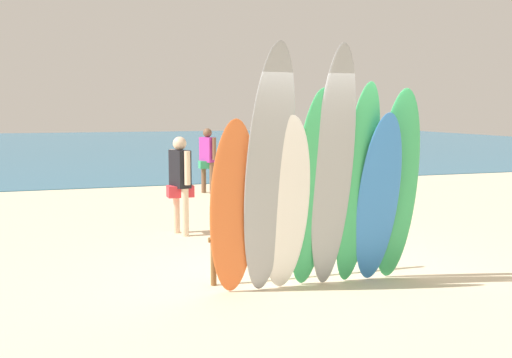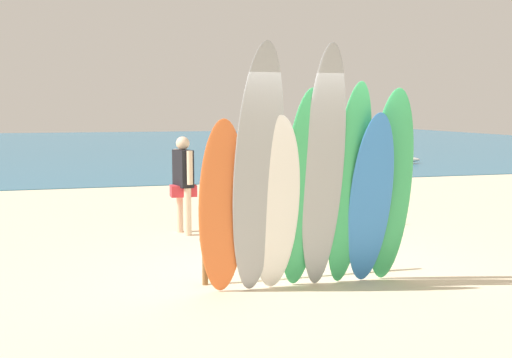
{
  "view_description": "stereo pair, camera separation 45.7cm",
  "coord_description": "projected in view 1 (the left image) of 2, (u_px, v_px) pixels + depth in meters",
  "views": [
    {
      "loc": [
        -2.96,
        -7.07,
        2.12
      ],
      "look_at": [
        0.0,
        1.88,
        1.04
      ],
      "focal_mm": 43.56,
      "sensor_mm": 36.0,
      "label": 1
    },
    {
      "loc": [
        -2.52,
        -7.2,
        2.12
      ],
      "look_at": [
        0.0,
        1.88,
        1.04
      ],
      "focal_mm": 43.56,
      "sensor_mm": 36.0,
      "label": 2
    }
  ],
  "objects": [
    {
      "name": "surfboard_green_5",
      "position": [
        357.0,
        185.0,
        7.31
      ],
      "size": [
        0.54,
        0.62,
        2.43
      ],
      "primitive_type": "ellipsoid",
      "rotation": [
        0.2,
        0.0,
        0.09
      ],
      "color": "#38B266",
      "rests_on": "ground"
    },
    {
      "name": "surfboard_orange_0",
      "position": [
        233.0,
        208.0,
        6.94
      ],
      "size": [
        0.56,
        0.46,
        2.02
      ],
      "primitive_type": "ellipsoid",
      "rotation": [
        0.17,
        0.0,
        -0.07
      ],
      "color": "orange",
      "rests_on": "ground"
    },
    {
      "name": "beachgoer_midbeach",
      "position": [
        208.0,
        156.0,
        15.45
      ],
      "size": [
        0.42,
        0.57,
        1.63
      ],
      "rotation": [
        0.0,
        0.0,
        5.15
      ],
      "color": "brown",
      "rests_on": "ground"
    },
    {
      "name": "distant_boat",
      "position": [
        343.0,
        160.0,
        23.48
      ],
      "size": [
        4.75,
        1.1,
        0.38
      ],
      "color": "silver",
      "rests_on": "ground"
    },
    {
      "name": "surfboard_green_7",
      "position": [
        396.0,
        186.0,
        7.51
      ],
      "size": [
        0.6,
        0.57,
        2.36
      ],
      "primitive_type": "ellipsoid",
      "rotation": [
        0.18,
        0.0,
        -0.1
      ],
      "color": "#38B266",
      "rests_on": "ground"
    },
    {
      "name": "surfboard_grey_1",
      "position": [
        269.0,
        172.0,
        6.88
      ],
      "size": [
        0.61,
        0.67,
        2.83
      ],
      "primitive_type": "ellipsoid",
      "rotation": [
        0.2,
        0.0,
        0.08
      ],
      "color": "#999EA3",
      "rests_on": "ground"
    },
    {
      "name": "surfboard_green_3",
      "position": [
        312.0,
        190.0,
        7.16
      ],
      "size": [
        0.55,
        0.63,
        2.36
      ],
      "primitive_type": "ellipsoid",
      "rotation": [
        0.22,
        0.0,
        0.06
      ],
      "color": "#38B266",
      "rests_on": "ground"
    },
    {
      "name": "surfboard_white_2",
      "position": [
        286.0,
        204.0,
        7.08
      ],
      "size": [
        0.58,
        0.53,
        2.06
      ],
      "primitive_type": "ellipsoid",
      "rotation": [
        0.21,
        0.0,
        -0.05
      ],
      "color": "white",
      "rests_on": "ground"
    },
    {
      "name": "surfboard_rack",
      "position": [
        303.0,
        242.0,
        7.78
      ],
      "size": [
        2.44,
        0.07,
        0.59
      ],
      "color": "brown",
      "rests_on": "ground"
    },
    {
      "name": "surfboard_blue_6",
      "position": [
        378.0,
        199.0,
        7.38
      ],
      "size": [
        0.58,
        0.65,
        2.08
      ],
      "primitive_type": "ellipsoid",
      "rotation": [
        0.26,
        0.0,
        -0.1
      ],
      "color": "#337AD1",
      "rests_on": "ground"
    },
    {
      "name": "beachgoer_near_rack",
      "position": [
        180.0,
        178.0,
        10.38
      ],
      "size": [
        0.43,
        0.61,
        1.65
      ],
      "rotation": [
        0.0,
        0.0,
        4.99
      ],
      "color": "beige",
      "rests_on": "ground"
    },
    {
      "name": "beach_chair_red",
      "position": [
        353.0,
        202.0,
        11.21
      ],
      "size": [
        0.68,
        0.78,
        0.83
      ],
      "rotation": [
        0.0,
        0.0,
        -0.31
      ],
      "color": "#B7B7BC",
      "rests_on": "ground"
    },
    {
      "name": "ocean_water",
      "position": [
        105.0,
        145.0,
        35.96
      ],
      "size": [
        60.0,
        40.0,
        0.02
      ],
      "primitive_type": "cube",
      "color": "teal",
      "rests_on": "ground"
    },
    {
      "name": "surfboard_grey_4",
      "position": [
        333.0,
        170.0,
        7.11
      ],
      "size": [
        0.53,
        0.71,
        2.83
      ],
      "primitive_type": "ellipsoid",
      "rotation": [
        0.21,
        0.0,
        -0.09
      ],
      "color": "#999EA3",
      "rests_on": "ground"
    },
    {
      "name": "ground",
      "position": [
        144.0,
        171.0,
        21.04
      ],
      "size": [
        60.0,
        60.0,
        0.0
      ],
      "primitive_type": "plane",
      "color": "beige"
    }
  ]
}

